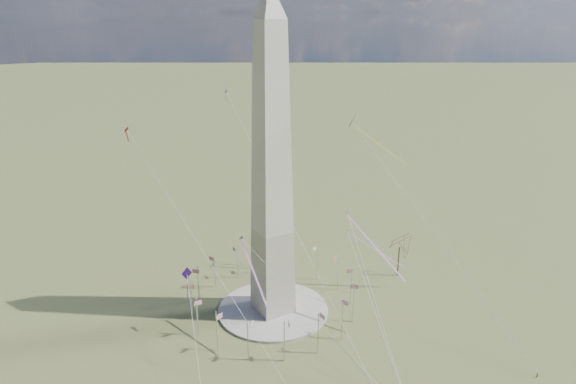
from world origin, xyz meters
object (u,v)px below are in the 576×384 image
tree_near (400,245)px  washington_monument (272,171)px  person_east (537,375)px  kite_delta_black (355,124)px

tree_near → washington_monument: bearing=176.6°
washington_monument → person_east: 91.80m
person_east → tree_near: bearing=-137.7°
tree_near → kite_delta_black: (-12.37, 13.51, 43.58)m
washington_monument → person_east: size_ratio=68.01×
tree_near → kite_delta_black: bearing=132.5°
washington_monument → kite_delta_black: bearing=15.0°
person_east → kite_delta_black: 93.68m
washington_monument → kite_delta_black: size_ratio=5.20×
kite_delta_black → person_east: bearing=45.5°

